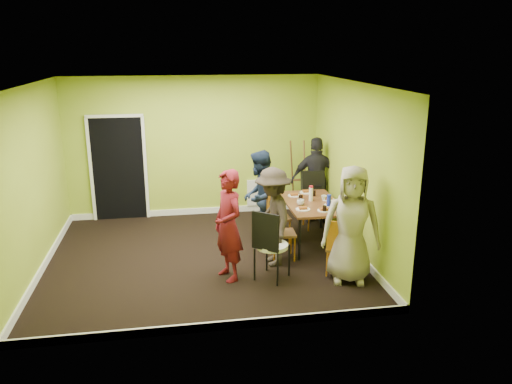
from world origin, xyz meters
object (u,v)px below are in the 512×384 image
at_px(easel, 303,178).
at_px(blue_bottle, 329,201).
at_px(chair_front_end, 339,244).
at_px(person_left_far, 259,197).
at_px(thermos, 311,194).
at_px(chair_bentwood, 270,242).
at_px(person_back_end, 316,180).
at_px(chair_left_far, 273,212).
at_px(chair_back_end, 313,187).
at_px(person_standing, 228,225).
at_px(dining_table, 312,205).
at_px(chair_left_near, 278,228).
at_px(person_front_end, 351,225).
at_px(orange_bottle, 302,197).
at_px(person_left_near, 273,217).

height_order(easel, blue_bottle, easel).
height_order(chair_front_end, person_left_far, person_left_far).
distance_m(thermos, person_left_far, 0.89).
bearing_deg(chair_bentwood, easel, 105.39).
relative_size(chair_bentwood, person_back_end, 0.65).
bearing_deg(chair_left_far, blue_bottle, 61.45).
bearing_deg(chair_back_end, person_standing, 46.65).
relative_size(easel, person_standing, 0.95).
bearing_deg(blue_bottle, chair_left_far, 155.16).
relative_size(dining_table, chair_bentwood, 1.38).
xyz_separation_m(chair_left_near, person_front_end, (0.87, -0.94, 0.34)).
xyz_separation_m(chair_bentwood, person_left_far, (0.12, 1.56, 0.22)).
bearing_deg(chair_left_far, person_back_end, 128.56).
bearing_deg(thermos, person_back_end, 68.64).
bearing_deg(person_standing, person_back_end, 116.69).
bearing_deg(dining_table, blue_bottle, -53.80).
height_order(thermos, person_back_end, person_back_end).
relative_size(dining_table, chair_back_end, 1.42).
xyz_separation_m(person_standing, person_front_end, (1.74, -0.36, 0.04)).
height_order(chair_left_near, person_standing, person_standing).
relative_size(chair_left_far, easel, 0.63).
xyz_separation_m(chair_front_end, thermos, (-0.05, 1.41, 0.37)).
xyz_separation_m(chair_left_far, easel, (0.90, 1.39, 0.22)).
bearing_deg(chair_left_far, chair_front_end, 22.73).
relative_size(chair_left_near, thermos, 3.90).
relative_size(chair_back_end, person_left_far, 0.65).
relative_size(chair_bentwood, orange_bottle, 13.13).
distance_m(chair_left_near, person_standing, 1.09).
bearing_deg(person_left_far, orange_bottle, 110.81).
bearing_deg(person_front_end, person_back_end, 99.96).
height_order(easel, thermos, easel).
distance_m(dining_table, blue_bottle, 0.38).
bearing_deg(person_left_near, dining_table, 126.85).
bearing_deg(person_front_end, chair_front_end, 136.37).
height_order(chair_front_end, person_back_end, person_back_end).
bearing_deg(person_left_far, blue_bottle, 87.14).
height_order(chair_front_end, person_standing, person_standing).
xyz_separation_m(person_standing, person_back_end, (1.97, 2.21, 0.01)).
bearing_deg(blue_bottle, chair_bentwood, -139.55).
bearing_deg(person_front_end, orange_bottle, 114.40).
distance_m(blue_bottle, orange_bottle, 0.60).
bearing_deg(easel, person_left_near, -115.42).
distance_m(chair_left_near, blue_bottle, 1.01).
relative_size(chair_left_near, person_back_end, 0.56).
xyz_separation_m(orange_bottle, person_left_far, (-0.75, 0.03, 0.02)).
height_order(chair_left_near, easel, easel).
bearing_deg(chair_left_far, thermos, 83.34).
bearing_deg(orange_bottle, dining_table, -60.10).
relative_size(chair_left_far, chair_left_near, 1.07).
height_order(thermos, blue_bottle, thermos).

